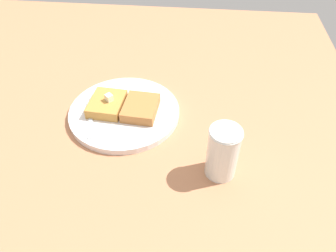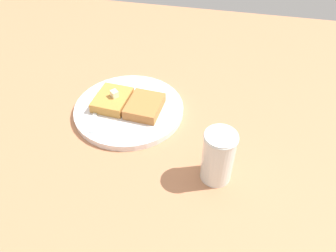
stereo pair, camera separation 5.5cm
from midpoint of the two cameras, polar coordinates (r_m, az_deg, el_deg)
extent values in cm
cube|color=#B0724D|center=(80.93, -13.75, 0.13)|extent=(129.49, 129.49, 2.79)
cylinder|color=silver|center=(79.82, -9.57, 2.30)|extent=(26.35, 26.35, 1.54)
torus|color=#26536E|center=(79.58, -9.60, 2.50)|extent=(26.35, 26.35, 0.80)
cube|color=#BC823A|center=(79.86, -12.54, 3.70)|extent=(8.37, 9.89, 2.45)
cube|color=#AC6C37|center=(77.41, -6.84, 3.08)|extent=(8.37, 9.89, 2.45)
cube|color=#F2EAC7|center=(78.37, -12.24, 4.79)|extent=(2.18, 2.17, 1.62)
cube|color=silver|center=(77.19, -15.35, 0.38)|extent=(3.23, 9.93, 0.36)
cube|color=silver|center=(81.99, -15.08, 3.42)|extent=(2.80, 3.24, 0.36)
cube|color=silver|center=(84.45, -15.52, 4.66)|extent=(1.06, 3.19, 0.36)
cube|color=silver|center=(84.36, -15.15, 4.70)|extent=(1.06, 3.19, 0.36)
cube|color=silver|center=(84.28, -14.78, 4.74)|extent=(1.06, 3.19, 0.36)
cube|color=silver|center=(84.20, -14.41, 4.78)|extent=(1.06, 3.19, 0.36)
cylinder|color=#431E08|center=(64.66, 6.90, -5.82)|extent=(5.64, 5.64, 7.80)
cylinder|color=silver|center=(63.24, 7.05, -4.70)|extent=(6.13, 6.13, 11.58)
torus|color=silver|center=(59.39, 7.48, -1.27)|extent=(6.38, 6.38, 0.50)
camera|label=1|loc=(0.03, -92.27, -2.16)|focal=35.00mm
camera|label=2|loc=(0.03, 87.73, 2.16)|focal=35.00mm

